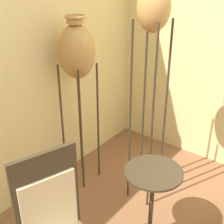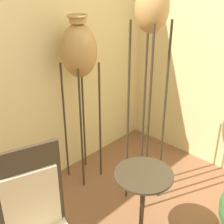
{
  "view_description": "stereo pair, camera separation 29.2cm",
  "coord_description": "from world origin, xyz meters",
  "views": [
    {
      "loc": [
        -1.43,
        -0.43,
        2.16
      ],
      "look_at": [
        0.65,
        1.15,
        0.86
      ],
      "focal_mm": 50.0,
      "sensor_mm": 36.0,
      "label": 1
    },
    {
      "loc": [
        -1.24,
        -0.65,
        2.16
      ],
      "look_at": [
        0.65,
        1.15,
        0.86
      ],
      "focal_mm": 50.0,
      "sensor_mm": 36.0,
      "label": 2
    }
  ],
  "objects": [
    {
      "name": "side_table",
      "position": [
        0.3,
        0.48,
        0.5
      ],
      "size": [
        0.45,
        0.45,
        0.7
      ],
      "color": "#382D1E",
      "rests_on": "ground_plane"
    },
    {
      "name": "vase_stand_medium",
      "position": [
        0.57,
        1.49,
        1.38
      ],
      "size": [
        0.33,
        0.33,
        1.71
      ],
      "color": "#382D1E",
      "rests_on": "ground_plane"
    },
    {
      "name": "vase_stand_tall",
      "position": [
        0.73,
        0.81,
        1.75
      ],
      "size": [
        0.26,
        0.26,
        2.11
      ],
      "color": "#382D1E",
      "rests_on": "ground_plane"
    },
    {
      "name": "wall_back",
      "position": [
        0.0,
        1.76,
        1.35
      ],
      "size": [
        7.46,
        0.06,
        2.7
      ],
      "color": "beige",
      "rests_on": "ground_plane"
    }
  ]
}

